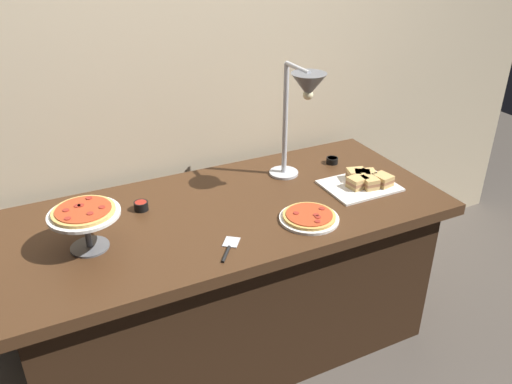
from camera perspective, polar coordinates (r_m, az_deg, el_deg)
The scene contains 10 objects.
ground_plane at distance 2.68m, azimuth -2.81°, elevation -16.14°, with size 8.00×8.00×0.00m, color #4C443D.
back_wall at distance 2.48m, azimuth -8.21°, elevation 12.27°, with size 4.40×0.04×2.40m, color #C6B593.
buffet_table at distance 2.42m, azimuth -3.02°, elevation -9.59°, with size 1.90×0.84×0.76m.
heat_lamp at distance 2.24m, azimuth 5.23°, elevation 10.37°, with size 0.15×0.33×0.55m.
pizza_plate_front at distance 2.14m, azimuth 5.87°, elevation -2.77°, with size 0.25×0.25×0.03m.
pizza_plate_center at distance 1.99m, azimuth -18.35°, elevation -2.57°, with size 0.26×0.26×0.17m.
sandwich_platter at distance 2.44m, azimuth 11.77°, elevation 1.17°, with size 0.32×0.25×0.06m.
sauce_cup_near at distance 2.25m, azimuth -12.53°, elevation -1.47°, with size 0.06×0.06×0.04m.
sauce_cup_far at distance 2.64m, azimuth 8.38°, elevation 3.48°, with size 0.06×0.06×0.03m.
serving_spatula at distance 1.96m, azimuth -3.01°, elevation -6.15°, with size 0.13×0.16×0.01m.
Camera 1 is at (-0.73, -1.77, 1.87)m, focal length 36.35 mm.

